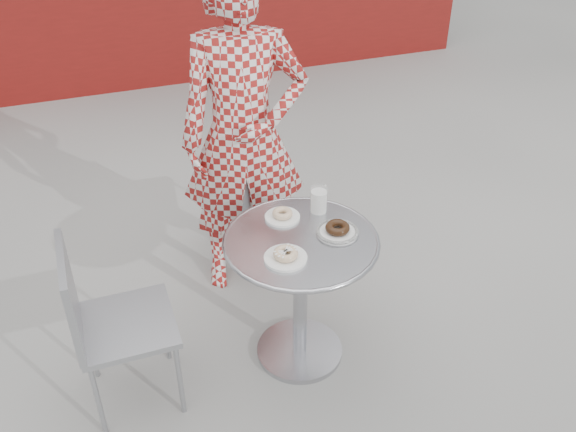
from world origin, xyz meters
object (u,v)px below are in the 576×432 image
object	(u,v)px
plate_checker	(337,230)
plate_far	(282,215)
bistro_table	(301,270)
chair_far	(242,217)
plate_near	(286,256)
milk_cup	(319,200)
seated_person	(244,137)
chair_left	(129,354)

from	to	relation	value
plate_checker	plate_far	bearing A→B (deg)	134.62
bistro_table	chair_far	world-z (taller)	chair_far
plate_near	milk_cup	bearing A→B (deg)	47.87
bistro_table	plate_near	size ratio (longest dim) A/B	3.84
seated_person	plate_checker	size ratio (longest dim) A/B	9.35
seated_person	bistro_table	bearing A→B (deg)	-75.00
plate_far	plate_checker	xyz separation A→B (m)	(0.19, -0.20, -0.00)
seated_person	plate_near	bearing A→B (deg)	-83.76
bistro_table	chair_far	distance (m)	0.94
chair_far	plate_near	xyz separation A→B (m)	(-0.07, -1.01, 0.48)
chair_left	plate_far	bearing A→B (deg)	-77.65
seated_person	plate_near	distance (m)	0.81
chair_left	milk_cup	world-z (taller)	chair_left
chair_left	plate_near	distance (m)	0.86
bistro_table	plate_checker	xyz separation A→B (m)	(0.17, -0.01, 0.19)
chair_far	milk_cup	xyz separation A→B (m)	(0.19, -0.72, 0.52)
seated_person	plate_near	world-z (taller)	seated_person
chair_far	seated_person	world-z (taller)	seated_person
chair_left	milk_cup	bearing A→B (deg)	-80.06
plate_near	plate_checker	distance (m)	0.30
chair_far	seated_person	distance (m)	0.68
bistro_table	milk_cup	size ratio (longest dim) A/B	5.44
chair_far	plate_far	world-z (taller)	chair_far
plate_checker	bistro_table	bearing A→B (deg)	176.41
bistro_table	plate_near	distance (m)	0.25
bistro_table	milk_cup	world-z (taller)	milk_cup
chair_far	plate_checker	bearing A→B (deg)	108.24
chair_left	milk_cup	size ratio (longest dim) A/B	6.59
seated_person	chair_left	bearing A→B (deg)	-128.38
bistro_table	chair_far	bearing A→B (deg)	92.41
seated_person	milk_cup	size ratio (longest dim) A/B	13.68
plate_near	milk_cup	distance (m)	0.40
chair_left	milk_cup	xyz separation A→B (m)	(0.97, 0.18, 0.51)
plate_near	plate_checker	world-z (taller)	plate_checker
bistro_table	plate_near	xyz separation A→B (m)	(-0.11, -0.11, 0.19)
chair_left	seated_person	bearing A→B (deg)	-48.64
plate_far	plate_checker	size ratio (longest dim) A/B	0.86
chair_left	plate_near	bearing A→B (deg)	-99.85
chair_far	plate_near	bearing A→B (deg)	91.24
chair_left	plate_checker	size ratio (longest dim) A/B	4.50
bistro_table	chair_far	xyz separation A→B (m)	(-0.04, 0.90, -0.28)
seated_person	milk_cup	distance (m)	0.56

